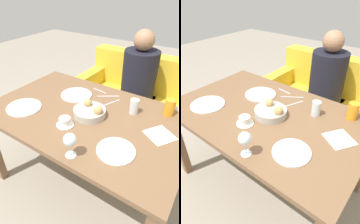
# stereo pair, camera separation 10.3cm
# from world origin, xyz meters

# --- Properties ---
(ground_plane) EXTENTS (10.00, 10.00, 0.00)m
(ground_plane) POSITION_xyz_m (0.00, 0.00, 0.00)
(ground_plane) COLOR gray
(dining_table) EXTENTS (1.49, 0.95, 0.78)m
(dining_table) POSITION_xyz_m (0.00, 0.00, 0.68)
(dining_table) COLOR brown
(dining_table) RESTS_ON ground_plane
(couch) EXTENTS (1.64, 0.70, 0.88)m
(couch) POSITION_xyz_m (0.14, 1.11, 0.31)
(couch) COLOR gold
(couch) RESTS_ON ground_plane
(seated_person) EXTENTS (0.37, 0.48, 1.22)m
(seated_person) POSITION_xyz_m (0.04, 0.95, 0.52)
(seated_person) COLOR #23232D
(seated_person) RESTS_ON ground_plane
(bread_basket) EXTENTS (0.24, 0.24, 0.11)m
(bread_basket) POSITION_xyz_m (0.05, -0.01, 0.81)
(bread_basket) COLOR #B2ADA3
(bread_basket) RESTS_ON dining_table
(plate_near_left) EXTENTS (0.27, 0.27, 0.01)m
(plate_near_left) POSITION_xyz_m (-0.44, -0.21, 0.78)
(plate_near_left) COLOR white
(plate_near_left) RESTS_ON dining_table
(plate_near_right) EXTENTS (0.23, 0.23, 0.01)m
(plate_near_right) POSITION_xyz_m (0.38, -0.23, 0.78)
(plate_near_right) COLOR white
(plate_near_right) RESTS_ON dining_table
(plate_far_center) EXTENTS (0.26, 0.26, 0.01)m
(plate_far_center) POSITION_xyz_m (-0.22, 0.18, 0.78)
(plate_far_center) COLOR white
(plate_far_center) RESTS_ON dining_table
(juice_glass) EXTENTS (0.07, 0.07, 0.13)m
(juice_glass) POSITION_xyz_m (0.52, 0.32, 0.84)
(juice_glass) COLOR orange
(juice_glass) RESTS_ON dining_table
(water_tumbler) EXTENTS (0.07, 0.07, 0.11)m
(water_tumbler) POSITION_xyz_m (0.30, 0.20, 0.83)
(water_tumbler) COLOR silver
(water_tumbler) RESTS_ON dining_table
(wine_glass) EXTENTS (0.08, 0.08, 0.16)m
(wine_glass) POSITION_xyz_m (0.18, -0.41, 0.89)
(wine_glass) COLOR silver
(wine_glass) RESTS_ON dining_table
(coffee_cup) EXTENTS (0.12, 0.12, 0.06)m
(coffee_cup) POSITION_xyz_m (-0.03, -0.20, 0.80)
(coffee_cup) COLOR white
(coffee_cup) RESTS_ON dining_table
(fork_silver) EXTENTS (0.08, 0.18, 0.00)m
(fork_silver) POSITION_xyz_m (0.09, 0.23, 0.78)
(fork_silver) COLOR #B7B7BC
(fork_silver) RESTS_ON dining_table
(knife_silver) EXTENTS (0.16, 0.12, 0.00)m
(knife_silver) POSITION_xyz_m (0.01, 0.31, 0.78)
(knife_silver) COLOR #B7B7BC
(knife_silver) RESTS_ON dining_table
(spoon_coffee) EXTENTS (0.14, 0.03, 0.00)m
(spoon_coffee) POSITION_xyz_m (-0.10, 0.36, 0.78)
(spoon_coffee) COLOR #B7B7BC
(spoon_coffee) RESTS_ON dining_table
(napkin) EXTENTS (0.22, 0.22, 0.00)m
(napkin) POSITION_xyz_m (0.54, 0.05, 0.78)
(napkin) COLOR silver
(napkin) RESTS_ON dining_table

